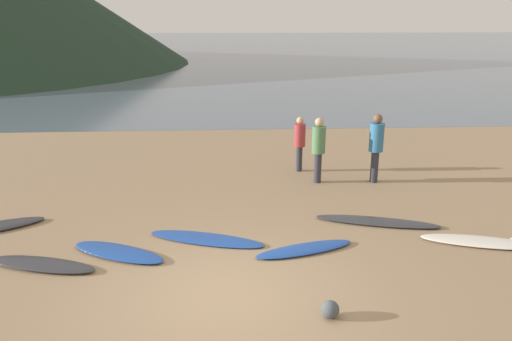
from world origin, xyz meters
name	(u,v)px	position (x,y,z in m)	size (l,w,h in m)	color
ground_plane	(225,144)	(0.00, 10.00, -0.10)	(120.00, 120.00, 0.20)	#997C5B
ocean_water	(226,47)	(0.00, 61.70, 0.00)	(140.00, 100.00, 0.01)	slate
surfboard_2	(42,264)	(-3.17, 1.12, 0.05)	(2.02, 0.50, 0.10)	#333338
surfboard_3	(118,252)	(-1.94, 1.52, 0.05)	(1.92, 0.58, 0.09)	#1E479E
surfboard_4	(207,239)	(-0.35, 2.03, 0.03)	(2.34, 0.56, 0.06)	#1E479E
surfboard_5	(305,249)	(1.50, 1.46, 0.04)	(1.94, 0.46, 0.08)	#1E479E
surfboard_6	(377,221)	(3.22, 2.65, 0.04)	(2.58, 0.48, 0.09)	#333338
surfboard_7	(481,242)	(4.92, 1.56, 0.05)	(2.22, 0.53, 0.10)	silver
person_0	(376,143)	(3.91, 5.34, 1.07)	(0.37, 0.37, 1.81)	#2D2D38
person_1	(300,139)	(2.09, 6.41, 0.91)	(0.31, 0.31, 1.54)	#2D2D38
person_2	(319,145)	(2.43, 5.40, 1.01)	(0.35, 0.35, 1.72)	#2D2D38
beach_rock_near	(330,309)	(1.55, -0.67, 0.13)	(0.27, 0.27, 0.27)	#454C51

